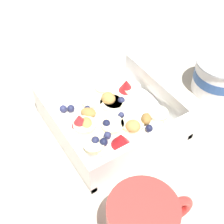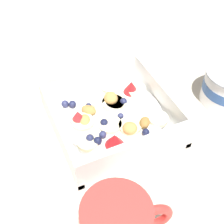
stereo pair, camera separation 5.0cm
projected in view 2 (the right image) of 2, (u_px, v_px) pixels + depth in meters
name	position (u px, v px, depth m)	size (l,w,h in m)	color
ground_plane	(100.00, 119.00, 0.53)	(2.40, 2.40, 0.00)	beige
fruit_bowl	(112.00, 116.00, 0.51)	(0.19, 0.19, 0.06)	white
spoon	(98.00, 73.00, 0.61)	(0.05, 0.17, 0.01)	silver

